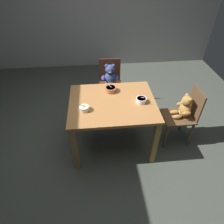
% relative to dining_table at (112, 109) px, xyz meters
% --- Properties ---
extents(ground_plane, '(5.20, 5.20, 0.04)m').
position_rel_dining_table_xyz_m(ground_plane, '(0.00, 0.00, -0.65)').
color(ground_plane, '#40453C').
extents(dining_table, '(1.08, 0.87, 0.75)m').
position_rel_dining_table_xyz_m(dining_table, '(0.00, 0.00, 0.00)').
color(dining_table, '#A66E3B').
rests_on(dining_table, ground_plane).
extents(teddy_chair_far_center, '(0.40, 0.43, 0.86)m').
position_rel_dining_table_xyz_m(teddy_chair_far_center, '(0.05, 0.86, -0.08)').
color(teddy_chair_far_center, '#4A2919').
rests_on(teddy_chair_far_center, ground_plane).
extents(teddy_chair_near_right, '(0.42, 0.36, 0.86)m').
position_rel_dining_table_xyz_m(teddy_chair_near_right, '(0.97, -0.02, -0.10)').
color(teddy_chair_near_right, brown).
rests_on(teddy_chair_near_right, ground_plane).
extents(porridge_bowl_terracotta_far_center, '(0.15, 0.15, 0.14)m').
position_rel_dining_table_xyz_m(porridge_bowl_terracotta_far_center, '(-0.00, 0.24, 0.15)').
color(porridge_bowl_terracotta_far_center, '#BE6B47').
rests_on(porridge_bowl_terracotta_far_center, dining_table).
extents(porridge_bowl_white_near_right, '(0.13, 0.14, 0.12)m').
position_rel_dining_table_xyz_m(porridge_bowl_white_near_right, '(0.36, -0.04, 0.15)').
color(porridge_bowl_white_near_right, silver).
rests_on(porridge_bowl_white_near_right, dining_table).
extents(porridge_bowl_cream_near_left, '(0.12, 0.11, 0.12)m').
position_rel_dining_table_xyz_m(porridge_bowl_cream_near_left, '(-0.35, -0.13, 0.15)').
color(porridge_bowl_cream_near_left, beige).
rests_on(porridge_bowl_cream_near_left, dining_table).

